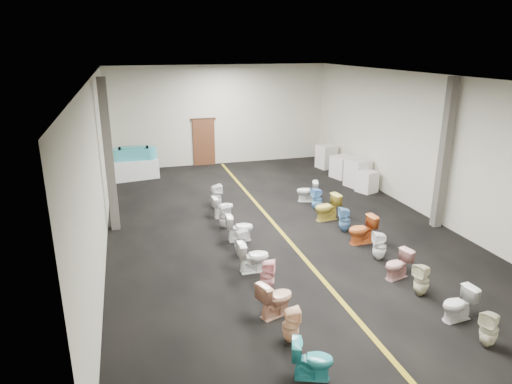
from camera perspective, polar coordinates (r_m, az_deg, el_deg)
floor at (r=14.28m, az=2.30°, el=-4.03°), size 16.00×16.00×0.00m
ceiling at (r=13.27m, az=2.55°, el=14.30°), size 16.00×16.00×0.00m
wall_back at (r=21.21m, az=-4.51°, el=9.52°), size 10.00×0.00×10.00m
wall_front at (r=6.93m, az=24.12°, el=-10.25°), size 10.00×0.00×10.00m
wall_left at (r=12.95m, az=-19.10°, el=3.14°), size 0.00×16.00×16.00m
wall_right at (r=15.88m, az=19.90°, el=5.66°), size 0.00×16.00×16.00m
aisle_stripe at (r=14.28m, az=2.30°, el=-4.02°), size 0.12×15.60×0.01m
back_door at (r=21.21m, az=-6.52°, el=6.17°), size 1.00×0.10×2.10m
door_frame at (r=21.03m, az=-6.63°, el=9.03°), size 1.15×0.08×0.10m
column_left at (r=13.91m, az=-17.92°, el=4.24°), size 0.25×0.25×4.50m
column_right at (r=14.56m, az=22.48°, el=4.33°), size 0.25×0.25×4.50m
display_table at (r=19.68m, az=-14.87°, el=2.81°), size 1.93×1.19×0.80m
bathtub at (r=19.52m, az=-15.02°, el=4.70°), size 1.86×0.67×0.55m
appliance_crate_a at (r=17.74m, az=13.71°, el=1.27°), size 0.81×0.81×0.81m
appliance_crate_b at (r=18.34m, az=12.59°, el=2.34°), size 0.97×0.97×1.08m
appliance_crate_c at (r=19.46m, az=10.78°, el=3.09°), size 0.99×0.99×0.91m
appliance_crate_d at (r=20.89m, az=8.78°, el=4.40°), size 0.87×0.87×1.04m
toilet_left_0 at (r=8.13m, az=7.05°, el=-20.06°), size 0.79×0.62×0.71m
toilet_left_1 at (r=8.89m, az=4.37°, el=-16.24°), size 0.36×0.36×0.71m
toilet_left_2 at (r=9.59m, az=2.46°, el=-13.10°), size 0.88×0.68×0.79m
toilet_left_3 at (r=10.50m, az=1.44°, el=-10.33°), size 0.45×0.44×0.74m
toilet_left_4 at (r=11.28m, az=-0.34°, el=-8.07°), size 0.78×0.45×0.79m
toilet_left_5 at (r=12.19m, az=-1.95°, el=-6.22°), size 0.37×0.37×0.70m
toilet_left_6 at (r=12.99m, az=-2.07°, el=-4.47°), size 0.79×0.48×0.78m
toilet_left_7 at (r=13.90m, az=-3.99°, el=-3.10°), size 0.35×0.34×0.72m
toilet_left_8 at (r=14.77m, az=-4.17°, el=-1.84°), size 0.72×0.46×0.70m
toilet_left_9 at (r=15.58m, az=-5.04°, el=-0.55°), size 0.42×0.41×0.83m
toilet_right_0 at (r=9.75m, az=27.12°, el=-14.99°), size 0.43×0.43×0.72m
toilet_right_1 at (r=10.30m, az=23.98°, el=-12.69°), size 0.73×0.46×0.71m
toilet_right_2 at (r=10.92m, az=20.00°, el=-10.27°), size 0.43×0.43×0.75m
toilet_right_3 at (r=11.49m, az=17.30°, el=-8.67°), size 0.76×0.55×0.70m
toilet_right_4 at (r=12.28m, az=15.19°, el=-6.53°), size 0.40×0.40×0.76m
toilet_right_5 at (r=13.14m, az=13.12°, el=-4.62°), size 0.82×0.50×0.81m
toilet_right_6 at (r=13.86m, az=11.03°, el=-3.40°), size 0.40×0.39×0.75m
toilet_right_7 at (r=14.64m, az=8.88°, el=-1.92°), size 0.87×0.57×0.84m
toilet_right_8 at (r=15.48m, az=7.64°, el=-0.88°), size 0.37×0.37×0.77m
toilet_right_9 at (r=16.29m, az=6.41°, el=0.10°), size 0.83×0.63×0.75m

